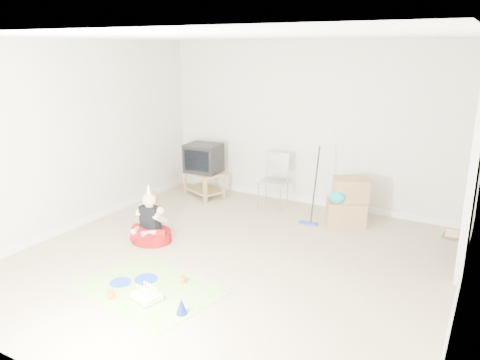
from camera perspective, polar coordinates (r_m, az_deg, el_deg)
The scene contains 16 objects.
ground at distance 5.77m, azimuth -1.09°, elevation -9.72°, with size 5.00×5.00×0.00m, color tan.
doorway_recess at distance 5.87m, azimuth 26.73°, elevation -0.33°, with size 0.02×0.90×2.05m, color black.
tv_stand at distance 8.07m, azimuth -4.41°, elevation -0.21°, with size 0.81×0.68×0.44m.
crt_tv at distance 7.97m, azimuth -4.47°, elevation 2.69°, with size 0.56×0.47×0.49m, color black.
folding_chair at distance 7.44m, azimuth 4.07°, elevation -0.17°, with size 0.44×0.42×0.90m.
cardboard_boxes at distance 6.95m, azimuth 12.95°, elevation -2.68°, with size 0.66×0.62×0.69m.
floor_mop at distance 6.85m, azimuth 8.39°, elevation -3.30°, with size 0.28×0.37×1.11m.
book_pile at distance 7.03m, azimuth 24.33°, elevation -6.07°, with size 0.20×0.25×0.08m.
seated_woman at distance 6.33m, azimuth -10.82°, elevation -5.87°, with size 0.58×0.58×0.81m.
party_mat at distance 5.24m, azimuth -10.94°, elevation -12.84°, with size 1.46×1.06×0.01m, color #EB3198.
birthday_cake at distance 5.01m, azimuth -11.27°, elevation -13.81°, with size 0.32×0.28×0.14m.
blue_plate_near at distance 5.41m, azimuth -11.39°, elevation -11.75°, with size 0.25×0.25×0.01m, color #1741BA.
blue_plate_far at distance 5.40m, azimuth -14.40°, elevation -12.00°, with size 0.23×0.23×0.01m, color #1741BA.
orange_cup_near at distance 5.26m, azimuth -6.99°, elevation -11.97°, with size 0.07×0.07×0.08m, color #CE5D16.
orange_cup_far at distance 5.11m, azimuth -15.45°, elevation -13.34°, with size 0.07×0.07×0.08m, color #CE5D16.
blue_party_hat at distance 4.71m, azimuth -7.15°, elevation -15.00°, with size 0.11×0.11×0.17m, color #1628A0.
Camera 1 is at (2.64, -4.48, 2.50)m, focal length 35.00 mm.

